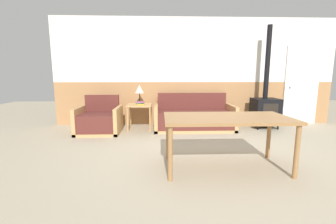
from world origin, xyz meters
name	(u,v)px	position (x,y,z in m)	size (l,w,h in m)	color
ground_plane	(221,161)	(0.00, 0.00, 0.00)	(16.00, 16.00, 0.00)	#B2A58C
wall_back	(196,72)	(0.00, 2.63, 1.35)	(7.20, 0.06, 2.70)	#AD7A4C
couch	(194,118)	(-0.12, 2.03, 0.26)	(1.86, 0.85, 0.84)	tan
armchair	(99,121)	(-2.28, 1.77, 0.26)	(0.94, 0.79, 0.82)	tan
side_table	(140,108)	(-1.40, 2.09, 0.50)	(0.57, 0.57, 0.60)	tan
table_lamp	(139,89)	(-1.41, 2.19, 0.94)	(0.22, 0.22, 0.46)	black
book_stack	(140,103)	(-1.38, 1.98, 0.64)	(0.20, 0.17, 0.07)	gold
dining_table	(227,122)	(-0.02, -0.26, 0.65)	(1.68, 0.84, 0.72)	#9E7042
wood_stove	(265,106)	(1.64, 2.11, 0.53)	(0.60, 0.52, 2.43)	black
entry_door	(301,85)	(2.78, 2.57, 1.01)	(0.89, 0.09, 2.02)	white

